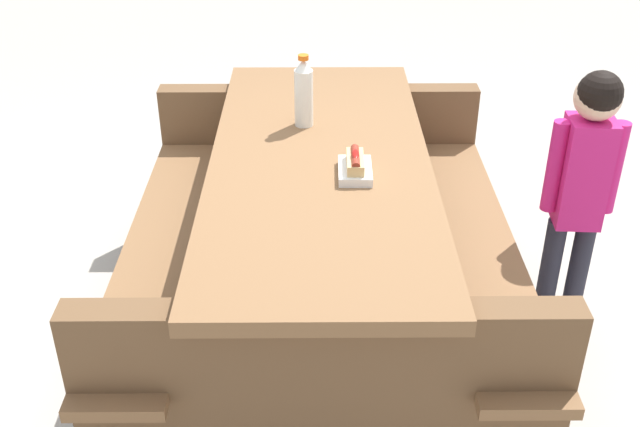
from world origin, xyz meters
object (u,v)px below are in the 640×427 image
at_px(soda_bottle, 304,93).
at_px(child_in_coat, 583,173).
at_px(picnic_table, 320,232).
at_px(hotdog_tray, 355,167).

distance_m(soda_bottle, child_in_coat, 1.04).
bearing_deg(soda_bottle, picnic_table, -4.88).
height_order(picnic_table, hotdog_tray, hotdog_tray).
relative_size(picnic_table, hotdog_tray, 10.38).
bearing_deg(picnic_table, hotdog_tray, 25.12).
distance_m(hotdog_tray, child_in_coat, 0.83).
relative_size(picnic_table, soda_bottle, 7.78).
distance_m(picnic_table, child_in_coat, 0.96).
xyz_separation_m(picnic_table, soda_bottle, (-0.28, 0.02, 0.43)).
bearing_deg(child_in_coat, picnic_table, -105.91).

